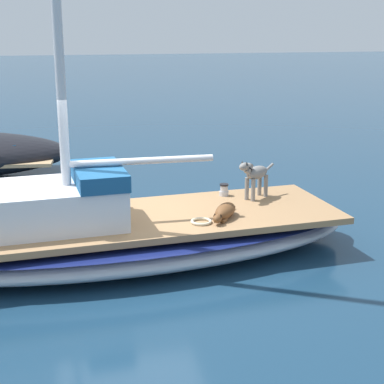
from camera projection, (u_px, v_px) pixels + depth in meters
name	position (u px, v px, depth m)	size (l,w,h in m)	color
ground_plane	(130.00, 258.00, 9.44)	(120.00, 120.00, 0.00)	navy
sailboat_main	(129.00, 238.00, 9.35)	(3.11, 7.42, 0.66)	#B2B7C1
cabin_house	(53.00, 203.00, 8.84)	(1.58, 2.33, 0.84)	silver
dog_brown	(225.00, 212.00, 9.21)	(0.84, 0.59, 0.22)	brown
dog_grey	(255.00, 174.00, 10.15)	(0.62, 0.81, 0.70)	gray
deck_winch	(224.00, 190.00, 10.41)	(0.16, 0.16, 0.21)	#B7B7BC
coiled_rope	(201.00, 222.00, 9.02)	(0.32, 0.32, 0.04)	beige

